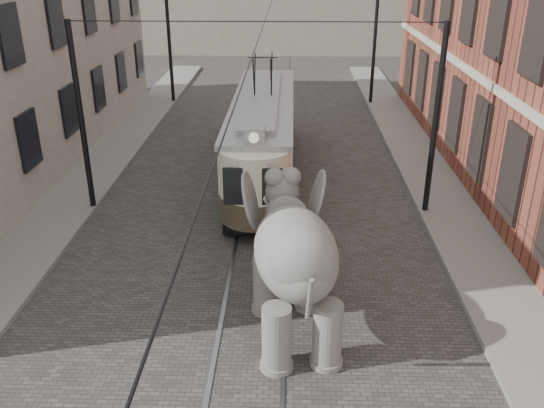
# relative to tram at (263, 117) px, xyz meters

# --- Properties ---
(ground) EXTENTS (120.00, 120.00, 0.00)m
(ground) POSITION_rel_tram_xyz_m (0.17, -9.60, -2.18)
(ground) COLOR #44423F
(tram_rails) EXTENTS (1.54, 80.00, 0.02)m
(tram_rails) POSITION_rel_tram_xyz_m (0.17, -9.60, -2.17)
(tram_rails) COLOR slate
(tram_rails) RESTS_ON ground
(sidewalk_right) EXTENTS (2.00, 60.00, 0.15)m
(sidewalk_right) POSITION_rel_tram_xyz_m (6.17, -9.60, -2.10)
(sidewalk_right) COLOR slate
(sidewalk_right) RESTS_ON ground
(catenary) EXTENTS (11.00, 30.20, 6.00)m
(catenary) POSITION_rel_tram_xyz_m (-0.03, -4.60, 0.82)
(catenary) COLOR black
(catenary) RESTS_ON ground
(tram) EXTENTS (2.30, 10.99, 4.36)m
(tram) POSITION_rel_tram_xyz_m (0.00, 0.00, 0.00)
(tram) COLOR beige
(tram) RESTS_ON ground
(elephant) EXTENTS (3.65, 5.65, 3.23)m
(elephant) POSITION_rel_tram_xyz_m (1.13, -10.07, -0.56)
(elephant) COLOR slate
(elephant) RESTS_ON ground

